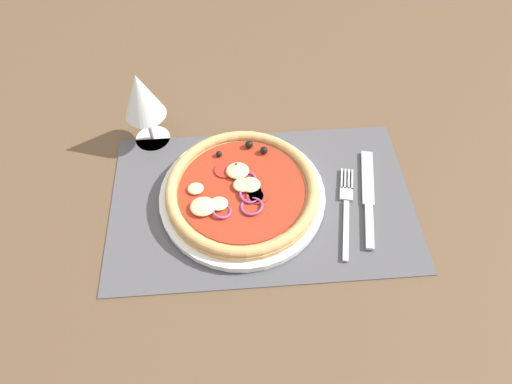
% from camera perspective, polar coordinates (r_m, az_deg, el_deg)
% --- Properties ---
extents(ground_plane, '(1.90, 1.40, 0.02)m').
position_cam_1_polar(ground_plane, '(0.74, 0.74, -1.75)').
color(ground_plane, brown).
extents(placemat, '(0.50, 0.31, 0.00)m').
position_cam_1_polar(placemat, '(0.73, 0.75, -1.14)').
color(placemat, '#4C4C51').
rests_on(placemat, ground_plane).
extents(plate, '(0.28, 0.28, 0.01)m').
position_cam_1_polar(plate, '(0.72, -1.81, -0.47)').
color(plate, white).
rests_on(plate, placemat).
extents(pizza, '(0.25, 0.25, 0.03)m').
position_cam_1_polar(pizza, '(0.71, -1.91, 0.35)').
color(pizza, tan).
rests_on(pizza, plate).
extents(fork, '(0.05, 0.18, 0.00)m').
position_cam_1_polar(fork, '(0.73, 11.86, -1.91)').
color(fork, '#B2B5BA').
rests_on(fork, placemat).
extents(knife, '(0.06, 0.20, 0.01)m').
position_cam_1_polar(knife, '(0.75, 14.62, -0.49)').
color(knife, '#B2B5BA').
rests_on(knife, placemat).
extents(wine_glass, '(0.07, 0.07, 0.15)m').
position_cam_1_polar(wine_glass, '(0.77, -14.92, 11.99)').
color(wine_glass, silver).
rests_on(wine_glass, ground_plane).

